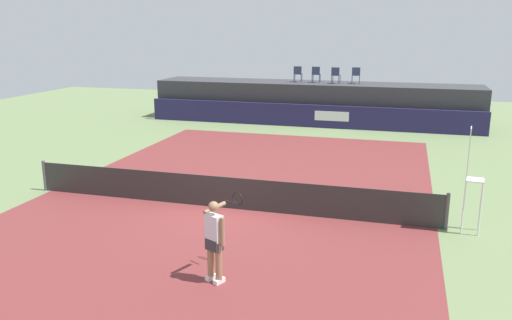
% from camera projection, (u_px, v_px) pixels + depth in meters
% --- Properties ---
extents(ground_plane, '(48.00, 48.00, 0.00)m').
position_uv_depth(ground_plane, '(253.00, 180.00, 18.26)').
color(ground_plane, '#6B7F51').
extents(court_inner, '(12.00, 22.00, 0.00)m').
position_uv_depth(court_inner, '(224.00, 208.00, 15.46)').
color(court_inner, maroon).
rests_on(court_inner, ground).
extents(sponsor_wall, '(18.00, 0.22, 1.20)m').
position_uv_depth(sponsor_wall, '(308.00, 116.00, 27.89)').
color(sponsor_wall, '#231E4C').
rests_on(sponsor_wall, ground).
extents(spectator_platform, '(18.00, 2.80, 2.20)m').
position_uv_depth(spectator_platform, '(314.00, 102.00, 29.44)').
color(spectator_platform, '#38383D').
rests_on(spectator_platform, ground).
extents(spectator_chair_far_left, '(0.47, 0.47, 0.89)m').
position_uv_depth(spectator_chair_far_left, '(298.00, 73.00, 29.22)').
color(spectator_chair_far_left, '#2D3D56').
rests_on(spectator_chair_far_left, spectator_platform).
extents(spectator_chair_left, '(0.46, 0.46, 0.89)m').
position_uv_depth(spectator_chair_left, '(316.00, 74.00, 28.99)').
color(spectator_chair_left, '#2D3D56').
rests_on(spectator_chair_left, spectator_platform).
extents(spectator_chair_center, '(0.46, 0.46, 0.89)m').
position_uv_depth(spectator_chair_center, '(336.00, 75.00, 28.45)').
color(spectator_chair_center, '#2D3D56').
rests_on(spectator_chair_center, spectator_platform).
extents(spectator_chair_right, '(0.48, 0.48, 0.89)m').
position_uv_depth(spectator_chair_right, '(356.00, 75.00, 28.47)').
color(spectator_chair_right, '#2D3D56').
rests_on(spectator_chair_right, spectator_platform).
extents(umpire_chair, '(0.49, 0.49, 2.76)m').
position_uv_depth(umpire_chair, '(471.00, 173.00, 13.29)').
color(umpire_chair, white).
rests_on(umpire_chair, ground).
extents(tennis_net, '(12.40, 0.02, 0.95)m').
position_uv_depth(tennis_net, '(224.00, 192.00, 15.34)').
color(tennis_net, '#2D2D2D').
rests_on(tennis_net, ground).
extents(net_post_near, '(0.10, 0.10, 1.00)m').
position_uv_depth(net_post_near, '(44.00, 176.00, 17.00)').
color(net_post_near, '#4C4C51').
rests_on(net_post_near, ground).
extents(net_post_far, '(0.10, 0.10, 1.00)m').
position_uv_depth(net_post_far, '(447.00, 212.00, 13.68)').
color(net_post_far, '#4C4C51').
rests_on(net_post_far, ground).
extents(tennis_player, '(0.61, 1.26, 1.77)m').
position_uv_depth(tennis_player, '(215.00, 238.00, 10.77)').
color(tennis_player, white).
rests_on(tennis_player, court_inner).
extents(tennis_ball, '(0.07, 0.07, 0.07)m').
position_uv_depth(tennis_ball, '(190.00, 190.00, 17.02)').
color(tennis_ball, '#D8EA33').
rests_on(tennis_ball, court_inner).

